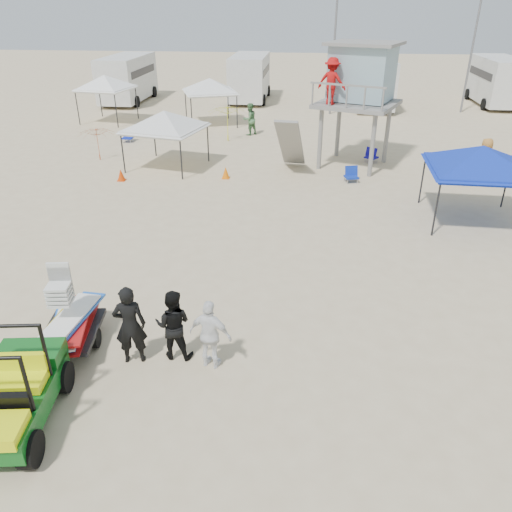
# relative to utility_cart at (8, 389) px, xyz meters

# --- Properties ---
(ground) EXTENTS (140.00, 140.00, 0.00)m
(ground) POSITION_rel_utility_cart_xyz_m (3.39, 1.69, -0.87)
(ground) COLOR beige
(ground) RESTS_ON ground
(utility_cart) EXTENTS (1.56, 2.61, 1.87)m
(utility_cart) POSITION_rel_utility_cart_xyz_m (0.00, 0.00, 0.00)
(utility_cart) COLOR #0D5818
(utility_cart) RESTS_ON ground
(surf_trailer) EXTENTS (1.39, 2.22, 1.83)m
(surf_trailer) POSITION_rel_utility_cart_xyz_m (0.01, 2.33, -0.13)
(surf_trailer) COLOR black
(surf_trailer) RESTS_ON ground
(man_left) EXTENTS (0.75, 0.58, 1.83)m
(man_left) POSITION_rel_utility_cart_xyz_m (1.52, 2.03, 0.04)
(man_left) COLOR black
(man_left) RESTS_ON ground
(man_mid) EXTENTS (0.79, 0.62, 1.63)m
(man_mid) POSITION_rel_utility_cart_xyz_m (2.37, 2.28, -0.06)
(man_mid) COLOR black
(man_mid) RESTS_ON ground
(man_right) EXTENTS (1.00, 0.60, 1.59)m
(man_right) POSITION_rel_utility_cart_xyz_m (3.22, 2.03, -0.08)
(man_right) COLOR white
(man_right) RESTS_ON ground
(lifeguard_tower) EXTENTS (4.24, 4.24, 5.22)m
(lifeguard_tower) POSITION_rel_utility_cart_xyz_m (7.02, 17.05, 3.02)
(lifeguard_tower) COLOR gray
(lifeguard_tower) RESTS_ON ground
(canopy_blue) EXTENTS (3.28, 3.28, 3.07)m
(canopy_blue) POSITION_rel_utility_cart_xyz_m (10.80, 10.72, 1.65)
(canopy_blue) COLOR black
(canopy_blue) RESTS_ON ground
(canopy_white_a) EXTENTS (3.59, 3.59, 2.97)m
(canopy_white_a) POSITION_rel_utility_cart_xyz_m (-1.40, 15.78, 1.55)
(canopy_white_a) COLOR black
(canopy_white_a) RESTS_ON ground
(canopy_white_b) EXTENTS (3.20, 3.20, 3.22)m
(canopy_white_b) POSITION_rel_utility_cart_xyz_m (-7.60, 24.77, 1.80)
(canopy_white_b) COLOR black
(canopy_white_b) RESTS_ON ground
(canopy_white_c) EXTENTS (3.71, 3.71, 3.13)m
(canopy_white_c) POSITION_rel_utility_cart_xyz_m (-1.05, 24.76, 1.71)
(canopy_white_c) COLOR black
(canopy_white_c) RESTS_ON ground
(umbrella_a) EXTENTS (2.21, 2.23, 1.55)m
(umbrella_a) POSITION_rel_utility_cart_xyz_m (-4.97, 16.50, -0.09)
(umbrella_a) COLOR #B53913
(umbrella_a) RESTS_ON ground
(umbrella_b) EXTENTS (2.73, 2.75, 1.91)m
(umbrella_b) POSITION_rel_utility_cart_xyz_m (0.65, 20.74, 0.08)
(umbrella_b) COLOR yellow
(umbrella_b) RESTS_ON ground
(cone_near) EXTENTS (0.34, 0.34, 0.50)m
(cone_near) POSITION_rel_utility_cart_xyz_m (1.53, 14.41, -0.62)
(cone_near) COLOR orange
(cone_near) RESTS_ON ground
(cone_far) EXTENTS (0.34, 0.34, 0.50)m
(cone_far) POSITION_rel_utility_cart_xyz_m (-2.88, 13.63, -0.62)
(cone_far) COLOR #DA3C06
(cone_far) RESTS_ON ground
(beach_chair_a) EXTENTS (0.56, 0.59, 0.64)m
(beach_chair_a) POSITION_rel_utility_cart_xyz_m (-4.77, 20.07, -0.56)
(beach_chair_a) COLOR #0F23AC
(beach_chair_a) RESTS_ON ground
(beach_chair_b) EXTENTS (0.65, 0.70, 0.64)m
(beach_chair_b) POSITION_rel_utility_cart_xyz_m (6.93, 14.58, -0.56)
(beach_chair_b) COLOR #0F2DA7
(beach_chair_b) RESTS_ON ground
(beach_chair_c) EXTENTS (0.73, 0.82, 0.64)m
(beach_chair_c) POSITION_rel_utility_cart_xyz_m (8.07, 17.69, -0.56)
(beach_chair_c) COLOR #130E97
(beach_chair_c) RESTS_ON ground
(rv_far_left) EXTENTS (2.64, 6.80, 3.25)m
(rv_far_left) POSITION_rel_utility_cart_xyz_m (-8.62, 31.68, 0.93)
(rv_far_left) COLOR silver
(rv_far_left) RESTS_ON ground
(rv_mid_left) EXTENTS (2.65, 6.50, 3.25)m
(rv_mid_left) POSITION_rel_utility_cart_xyz_m (0.38, 33.18, 0.93)
(rv_mid_left) COLOR silver
(rv_mid_left) RESTS_ON ground
(rv_mid_right) EXTENTS (2.64, 7.00, 3.25)m
(rv_mid_right) POSITION_rel_utility_cart_xyz_m (9.38, 31.68, 0.93)
(rv_mid_right) COLOR silver
(rv_mid_right) RESTS_ON ground
(rv_far_right) EXTENTS (2.64, 6.60, 3.25)m
(rv_far_right) POSITION_rel_utility_cart_xyz_m (18.38, 33.18, 0.93)
(rv_far_right) COLOR silver
(rv_far_right) RESTS_ON ground
(light_pole_left) EXTENTS (0.14, 0.14, 8.00)m
(light_pole_left) POSITION_rel_utility_cart_xyz_m (6.39, 28.69, 3.13)
(light_pole_left) COLOR slate
(light_pole_left) RESTS_ON ground
(light_pole_right) EXTENTS (0.14, 0.14, 8.00)m
(light_pole_right) POSITION_rel_utility_cart_xyz_m (15.39, 30.19, 3.13)
(light_pole_right) COLOR slate
(light_pole_right) RESTS_ON ground
(distant_beachgoers) EXTENTS (11.94, 7.79, 1.77)m
(distant_beachgoers) POSITION_rel_utility_cart_xyz_m (6.58, 19.25, 0.01)
(distant_beachgoers) COLOR #4C7E4D
(distant_beachgoers) RESTS_ON ground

